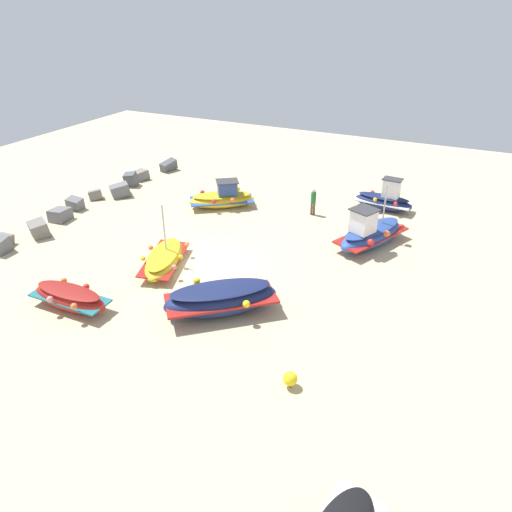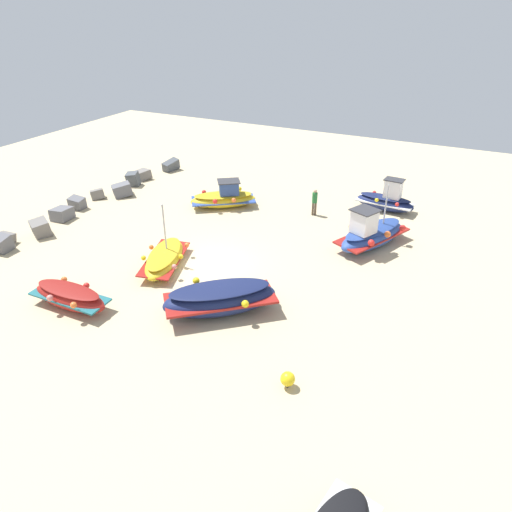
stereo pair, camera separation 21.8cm
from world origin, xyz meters
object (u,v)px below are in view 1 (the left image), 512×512
(fishing_boat_5, at_px, (70,298))
(mooring_buoy_0, at_px, (290,379))
(fishing_boat_1, at_px, (371,233))
(fishing_boat_2, at_px, (164,259))
(fishing_boat_0, at_px, (221,299))
(fishing_boat_3, at_px, (223,198))
(person_walking, at_px, (313,200))
(fishing_boat_6, at_px, (384,200))

(fishing_boat_5, height_order, mooring_buoy_0, fishing_boat_5)
(fishing_boat_1, distance_m, fishing_boat_2, 10.99)
(fishing_boat_1, height_order, mooring_buoy_0, fishing_boat_1)
(fishing_boat_1, distance_m, fishing_boat_5, 15.36)
(fishing_boat_2, height_order, mooring_buoy_0, fishing_boat_2)
(fishing_boat_0, distance_m, mooring_buoy_0, 5.21)
(fishing_boat_0, relative_size, fishing_boat_3, 1.14)
(person_walking, distance_m, mooring_buoy_0, 15.04)
(fishing_boat_2, xyz_separation_m, fishing_boat_5, (-4.75, 1.54, 0.10))
(fishing_boat_1, bearing_deg, fishing_boat_2, -27.97)
(fishing_boat_1, distance_m, fishing_boat_6, 5.38)
(fishing_boat_6, bearing_deg, person_walking, -139.26)
(fishing_boat_1, height_order, person_walking, fishing_boat_1)
(fishing_boat_1, bearing_deg, person_walking, -97.69)
(fishing_boat_3, height_order, fishing_boat_6, fishing_boat_6)
(fishing_boat_3, xyz_separation_m, fishing_boat_5, (-12.82, 0.37, -0.05))
(fishing_boat_1, height_order, fishing_boat_3, fishing_boat_1)
(fishing_boat_1, distance_m, mooring_buoy_0, 11.79)
(fishing_boat_1, bearing_deg, fishing_boat_0, -1.01)
(fishing_boat_3, bearing_deg, person_walking, -22.40)
(fishing_boat_3, relative_size, person_walking, 2.59)
(person_walking, bearing_deg, fishing_boat_0, -34.06)
(fishing_boat_1, xyz_separation_m, mooring_buoy_0, (-11.78, -0.10, -0.37))
(person_walking, bearing_deg, fishing_boat_2, -59.66)
(fishing_boat_6, xyz_separation_m, mooring_buoy_0, (-17.14, -0.50, -0.28))
(fishing_boat_2, height_order, person_walking, fishing_boat_2)
(fishing_boat_3, distance_m, mooring_buoy_0, 16.50)
(mooring_buoy_0, bearing_deg, person_walking, 16.56)
(fishing_boat_2, bearing_deg, mooring_buoy_0, 41.86)
(fishing_boat_6, bearing_deg, fishing_boat_5, -115.39)
(fishing_boat_0, relative_size, fishing_boat_1, 1.00)
(person_walking, height_order, mooring_buoy_0, person_walking)
(fishing_boat_6, bearing_deg, fishing_boat_1, -80.76)
(fishing_boat_0, xyz_separation_m, fishing_boat_6, (14.25, -3.83, -0.03))
(fishing_boat_2, bearing_deg, person_walking, 136.09)
(fishing_boat_0, height_order, person_walking, person_walking)
(fishing_boat_0, distance_m, person_walking, 11.53)
(fishing_boat_5, bearing_deg, fishing_boat_1, -132.37)
(fishing_boat_0, distance_m, fishing_boat_2, 4.98)
(fishing_boat_1, xyz_separation_m, fishing_boat_2, (-6.70, 8.70, -0.31))
(person_walking, bearing_deg, mooring_buoy_0, -17.31)
(fishing_boat_0, xyz_separation_m, mooring_buoy_0, (-2.89, -4.32, -0.30))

